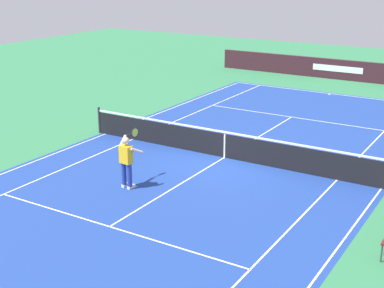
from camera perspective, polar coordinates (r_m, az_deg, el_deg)
ground_plane at (r=19.80m, az=3.37°, el=-1.40°), size 60.00×60.00×0.00m
court_slab at (r=19.80m, az=3.37°, el=-1.40°), size 24.20×11.40×0.00m
court_line_markings at (r=19.80m, az=3.37°, el=-1.39°), size 23.85×11.05×0.01m
tennis_net at (r=19.64m, az=3.40°, el=-0.05°), size 0.10×11.70×1.08m
stadium_barrier at (r=34.08m, az=16.28°, el=7.27°), size 0.26×17.00×1.18m
tennis_player_near at (r=16.96m, az=-6.76°, el=-1.58°), size 1.11×0.77×1.70m
tennis_ball at (r=20.61m, az=6.81°, el=-0.60°), size 0.07×0.07×0.07m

